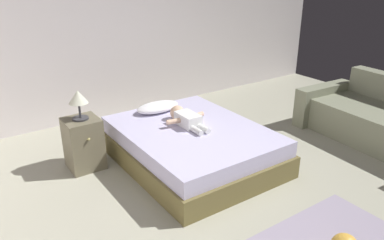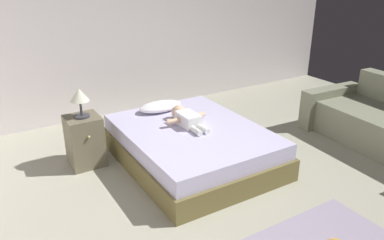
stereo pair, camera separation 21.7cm
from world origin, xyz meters
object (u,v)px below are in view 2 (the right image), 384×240
object	(u,v)px
bed	(192,146)
pillow	(160,106)
baby	(186,118)
toothbrush	(199,116)
nightstand	(85,141)
lamp	(80,97)

from	to	relation	value
bed	pillow	distance (m)	0.73
pillow	baby	world-z (taller)	baby
toothbrush	nightstand	distance (m)	1.36
baby	toothbrush	distance (m)	0.29
pillow	baby	xyz separation A→B (m)	(0.06, -0.53, 0.02)
nightstand	lamp	world-z (taller)	lamp
bed	pillow	xyz separation A→B (m)	(-0.05, 0.67, 0.27)
toothbrush	nightstand	bearing A→B (deg)	166.44
baby	toothbrush	xyz separation A→B (m)	(0.25, 0.12, -0.06)
nightstand	toothbrush	bearing A→B (deg)	-13.56
nightstand	pillow	bearing A→B (deg)	5.50
toothbrush	lamp	size ratio (longest dim) A/B	0.40
nightstand	baby	bearing A→B (deg)	-22.26
bed	baby	distance (m)	0.32
baby	bed	bearing A→B (deg)	-93.83
pillow	toothbrush	xyz separation A→B (m)	(0.32, -0.41, -0.05)
bed	pillow	world-z (taller)	pillow
bed	baby	bearing A→B (deg)	86.17
toothbrush	nightstand	size ratio (longest dim) A/B	0.22
toothbrush	nightstand	xyz separation A→B (m)	(-1.31, 0.32, -0.14)
baby	nightstand	distance (m)	1.16
bed	nightstand	size ratio (longest dim) A/B	3.26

